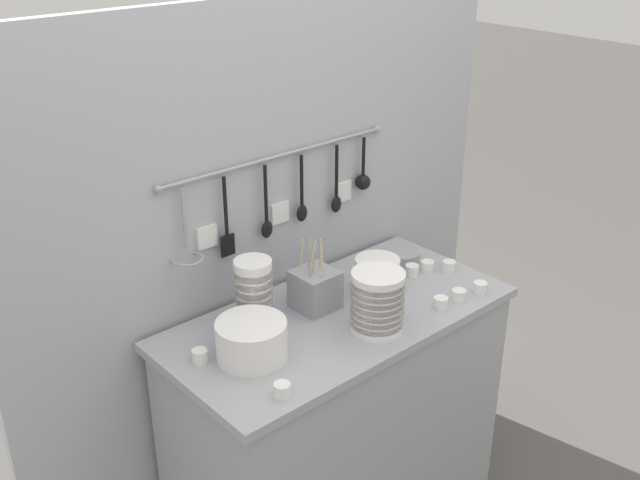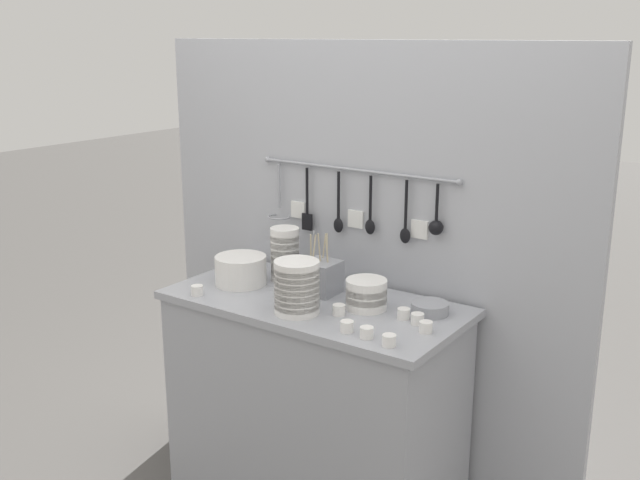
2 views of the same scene
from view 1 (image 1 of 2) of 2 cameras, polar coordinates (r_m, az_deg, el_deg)
The scene contains 17 objects.
counter at distance 2.67m, azimuth 1.30°, elevation -14.45°, with size 1.15×0.56×0.96m.
back_wall at distance 2.61m, azimuth -3.29°, elevation -2.96°, with size 1.95×0.11×1.91m.
bowl_stack_nested_right at distance 2.30m, azimuth -5.06°, elevation -4.04°, with size 0.12×0.12×0.22m.
bowl_stack_back_corner at distance 2.52m, azimuth 4.37°, elevation -2.61°, with size 0.15×0.15×0.11m.
bowl_stack_wide_centre at distance 2.28m, azimuth 4.39°, elevation -4.68°, with size 0.16×0.16×0.20m.
plate_stack at distance 2.17m, azimuth -5.24°, elevation -7.60°, with size 0.21×0.21×0.12m.
steel_mixing_bowl at distance 2.73m, azimuth 6.18°, elevation -1.21°, with size 0.14×0.14×0.04m.
cutlery_caddy at distance 2.41m, azimuth -0.38°, elevation -3.74°, with size 0.13×0.13×0.25m.
cup_front_left at distance 2.67m, azimuth 8.17°, elevation -1.99°, with size 0.05×0.05×0.04m.
cup_back_right at distance 2.50m, azimuth 10.53°, elevation -4.16°, with size 0.05×0.05×0.04m.
cup_back_left at distance 2.19m, azimuth -9.14°, elevation -8.72°, with size 0.05×0.05×0.04m.
cup_beside_plates at distance 2.69m, azimuth 9.80°, elevation -1.98°, with size 0.05×0.05×0.04m.
cup_edge_far at distance 2.03m, azimuth -2.90°, elevation -11.34°, with size 0.05×0.05×0.04m.
cup_mid_row at distance 2.45m, azimuth 9.18°, elevation -4.74°, with size 0.05×0.05×0.04m.
cup_edge_near at distance 2.44m, azimuth 5.45°, elevation -4.61°, with size 0.05×0.05×0.04m.
cup_centre at distance 2.64m, azimuth 7.02°, elevation -2.30°, with size 0.05×0.05×0.04m.
cup_by_caddy at distance 2.56m, azimuth 12.10°, elevation -3.57°, with size 0.05×0.05×0.04m.
Camera 1 is at (-1.41, -1.50, 2.19)m, focal length 42.00 mm.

